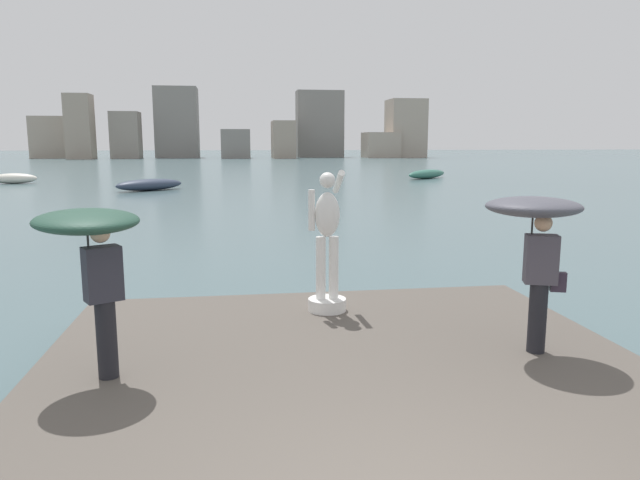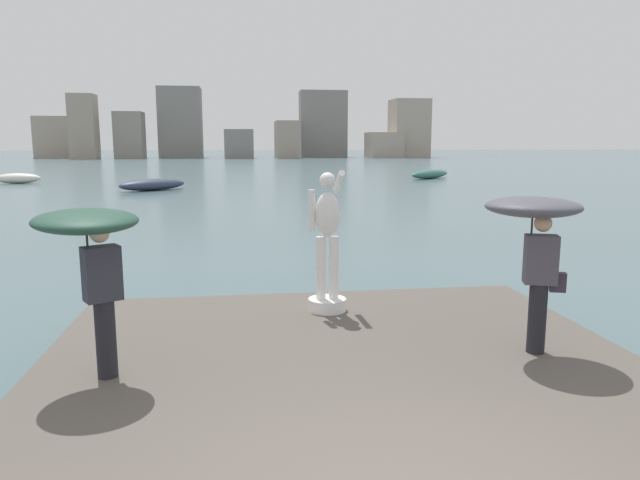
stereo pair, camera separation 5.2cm
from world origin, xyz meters
TOP-DOWN VIEW (x-y plane):
  - ground_plane at (0.00, 40.00)m, footprint 400.00×400.00m
  - pier at (0.00, 1.72)m, footprint 7.25×9.45m
  - statue_white_figure at (0.14, 5.32)m, footprint 0.59×0.86m
  - onlooker_left at (-2.77, 3.07)m, footprint 1.48×1.49m
  - onlooker_right at (2.36, 3.20)m, footprint 1.43×1.43m
  - boat_near at (-17.34, 42.54)m, footprint 3.27×1.18m
  - boat_far at (14.86, 44.15)m, footprint 4.80×4.29m
  - boat_leftward at (-6.55, 34.63)m, footprint 4.40×3.81m
  - distant_skyline at (0.13, 115.99)m, footprint 77.12×14.82m

SIDE VIEW (x-z plane):
  - ground_plane at x=0.00m, z-range 0.00..0.00m
  - pier at x=0.00m, z-range 0.00..0.40m
  - boat_leftward at x=-6.55m, z-range 0.00..0.73m
  - boat_far at x=14.86m, z-range 0.00..0.75m
  - boat_near at x=-17.34m, z-range 0.00..0.76m
  - statue_white_figure at x=0.14m, z-range 0.23..2.41m
  - onlooker_left at x=-2.77m, z-range 0.97..2.88m
  - onlooker_right at x=2.36m, z-range 1.01..2.95m
  - distant_skyline at x=0.13m, z-range -1.55..12.33m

